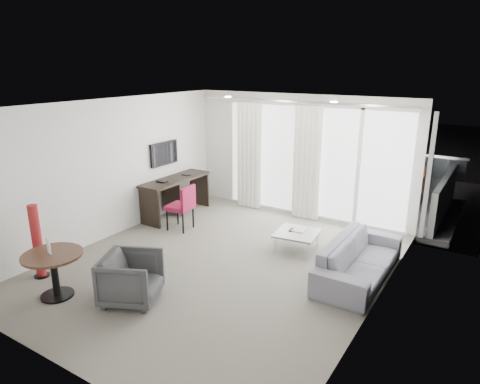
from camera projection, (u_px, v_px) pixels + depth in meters
The scene contains 28 objects.
floor at pixel (221, 264), 7.10m from camera, with size 5.00×6.00×0.00m, color #696459.
ceiling at pixel (219, 105), 6.35m from camera, with size 5.00×6.00×0.00m, color white.
wall_left at pixel (110, 169), 8.00m from camera, with size 0.00×6.00×2.60m, color silver.
wall_right at pixel (381, 219), 5.45m from camera, with size 0.00×6.00×2.60m, color silver.
wall_front at pixel (50, 260), 4.30m from camera, with size 5.00×0.00×2.60m, color silver.
window_panel at pixel (312, 162), 9.02m from camera, with size 4.00×0.02×2.38m, color white, non-canonical shape.
window_frame at pixel (312, 162), 9.01m from camera, with size 4.10×0.06×2.44m, color white, non-canonical shape.
curtain_left at pixel (249, 156), 9.63m from camera, with size 0.60×0.20×2.38m, color silver, non-canonical shape.
curtain_right at pixel (307, 163), 8.91m from camera, with size 0.60×0.20×2.38m, color silver, non-canonical shape.
curtain_track at pixel (298, 102), 8.68m from camera, with size 4.80×0.04×0.04m, color #B2B2B7, non-canonical shape.
downlight_a at pixel (228, 97), 8.11m from camera, with size 0.12×0.12×0.02m, color #FFE0B2.
downlight_b at pixel (334, 102), 7.04m from camera, with size 0.12×0.12×0.02m, color #FFE0B2.
desk at pixel (176, 197), 9.31m from camera, with size 0.55×1.76×0.83m, color black, non-canonical shape.
tv at pixel (164, 154), 9.14m from camera, with size 0.05×0.80×0.50m, color black, non-canonical shape.
desk_chair at pixel (180, 207), 8.49m from camera, with size 0.50×0.46×0.91m, color maroon, non-canonical shape.
round_table at pixel (55, 275), 6.03m from camera, with size 0.82×0.82×0.66m, color #3D2519, non-canonical shape.
menu_card at pixel (49, 249), 5.94m from camera, with size 0.12×0.02×0.23m, color white, non-canonical shape.
red_lamp at pixel (37, 242), 6.53m from camera, with size 0.23×0.23×1.17m, color maroon.
tub_armchair at pixel (131, 278), 5.91m from camera, with size 0.74×0.76×0.69m, color #343436.
coffee_table at pixel (297, 241), 7.63m from camera, with size 0.72×0.72×0.32m, color gray, non-canonical shape.
remote at pixel (291, 228), 7.67m from camera, with size 0.05×0.15×0.02m, color black, non-canonical shape.
magazine at pixel (300, 228), 7.68m from camera, with size 0.23×0.30×0.02m, color gray, non-canonical shape.
sofa at pixel (360, 259), 6.59m from camera, with size 2.10×0.82×0.61m, color slate.
terrace_slab at pixel (334, 200), 10.61m from camera, with size 5.60×3.00×0.12m, color #4D4D50.
rattan_chair_a at pixel (365, 182), 10.43m from camera, with size 0.56×0.56×0.83m, color brown, non-canonical shape.
rattan_chair_b at pixel (408, 185), 10.16m from camera, with size 0.59×0.59×0.87m, color brown, non-canonical shape.
rattan_table at pixel (352, 198), 9.77m from camera, with size 0.51×0.51×0.51m, color brown, non-canonical shape.
balustrade at pixel (354, 167), 11.63m from camera, with size 5.50×0.06×1.05m, color #B2B2B7, non-canonical shape.
Camera 1 is at (3.71, -5.29, 3.20)m, focal length 32.00 mm.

